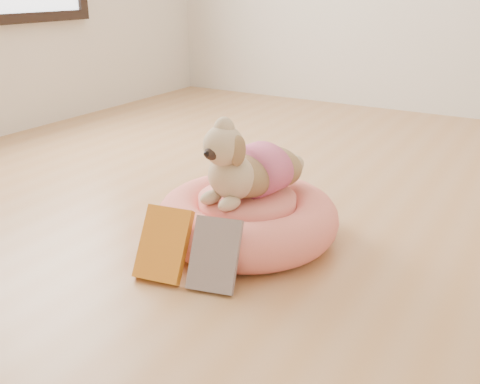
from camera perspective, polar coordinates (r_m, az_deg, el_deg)
The scene contains 5 objects.
floor at distance 2.05m, azimuth 3.35°, elevation -3.69°, with size 4.50×4.50×0.00m, color #B9824D.
pet_bed at distance 1.92m, azimuth 0.77°, elevation -2.78°, with size 0.65×0.65×0.17m.
dog at distance 1.83m, azimuth 0.86°, elevation 4.11°, with size 0.29×0.42×0.31m, color brown, non-canonical shape.
book_yellow at distance 1.69m, azimuth -8.15°, elevation -5.52°, with size 0.15×0.03×0.23m, color yellow.
book_white at distance 1.62m, azimuth -2.72°, elevation -6.68°, with size 0.15×0.02×0.22m, color white.
Camera 1 is at (0.85, -1.65, 0.87)m, focal length 40.00 mm.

